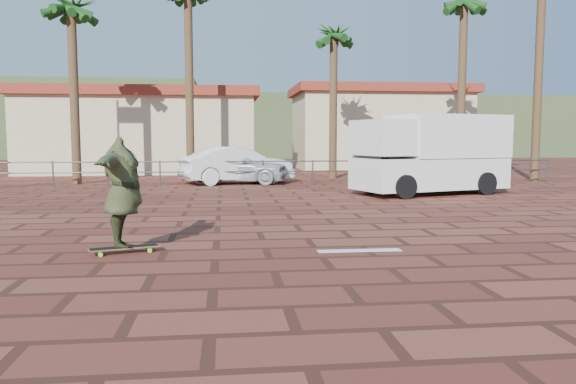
% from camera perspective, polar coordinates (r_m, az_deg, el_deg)
% --- Properties ---
extents(ground, '(120.00, 120.00, 0.00)m').
position_cam_1_polar(ground, '(10.45, 1.95, -4.76)').
color(ground, brown).
rests_on(ground, ground).
extents(paint_stripe, '(1.40, 0.22, 0.01)m').
position_cam_1_polar(paint_stripe, '(9.42, 7.26, -5.91)').
color(paint_stripe, white).
rests_on(paint_stripe, ground).
extents(guardrail, '(24.06, 0.06, 1.00)m').
position_cam_1_polar(guardrail, '(22.25, -2.58, 2.44)').
color(guardrail, '#47494F').
rests_on(guardrail, ground).
extents(palm_far_left, '(2.40, 2.40, 8.25)m').
position_cam_1_polar(palm_far_left, '(24.92, -21.16, 16.63)').
color(palm_far_left, brown).
rests_on(palm_far_left, ground).
extents(palm_center, '(2.40, 2.40, 7.75)m').
position_cam_1_polar(palm_center, '(26.54, 4.67, 15.22)').
color(palm_center, brown).
rests_on(palm_center, ground).
extents(palm_right, '(2.40, 2.40, 9.05)m').
position_cam_1_polar(palm_right, '(26.97, 17.46, 17.48)').
color(palm_right, brown).
rests_on(palm_right, ground).
extents(building_west, '(12.60, 7.60, 4.50)m').
position_cam_1_polar(building_west, '(32.49, -14.50, 6.05)').
color(building_west, beige).
rests_on(building_west, ground).
extents(building_east, '(10.60, 6.60, 5.00)m').
position_cam_1_polar(building_east, '(35.48, 9.14, 6.50)').
color(building_east, beige).
rests_on(building_east, ground).
extents(hill_front, '(70.00, 18.00, 6.00)m').
position_cam_1_polar(hill_front, '(60.20, -5.07, 6.54)').
color(hill_front, '#384C28').
rests_on(hill_front, ground).
extents(hill_back, '(35.00, 14.00, 8.00)m').
position_cam_1_polar(hill_back, '(69.30, -23.84, 6.78)').
color(hill_back, '#384C28').
rests_on(hill_back, ground).
extents(longboard, '(1.13, 0.59, 0.11)m').
position_cam_1_polar(longboard, '(9.48, -16.29, -5.48)').
color(longboard, olive).
rests_on(longboard, ground).
extents(skateboarder, '(0.69, 2.21, 1.78)m').
position_cam_1_polar(skateboarder, '(9.36, -16.44, -0.01)').
color(skateboarder, '#333A1F').
rests_on(skateboarder, longboard).
extents(campervan, '(5.47, 3.50, 2.63)m').
position_cam_1_polar(campervan, '(19.32, 14.34, 3.90)').
color(campervan, silver).
rests_on(campervan, ground).
extents(car_silver, '(4.66, 2.66, 1.49)m').
position_cam_1_polar(car_silver, '(23.20, -5.49, 2.71)').
color(car_silver, '#B8BABF').
rests_on(car_silver, ground).
extents(car_white, '(4.87, 3.08, 1.51)m').
position_cam_1_polar(car_white, '(23.20, -5.21, 2.73)').
color(car_white, white).
rests_on(car_white, ground).
extents(street_sign, '(0.49, 0.14, 2.45)m').
position_cam_1_polar(street_sign, '(24.30, 17.77, 4.87)').
color(street_sign, gray).
rests_on(street_sign, ground).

